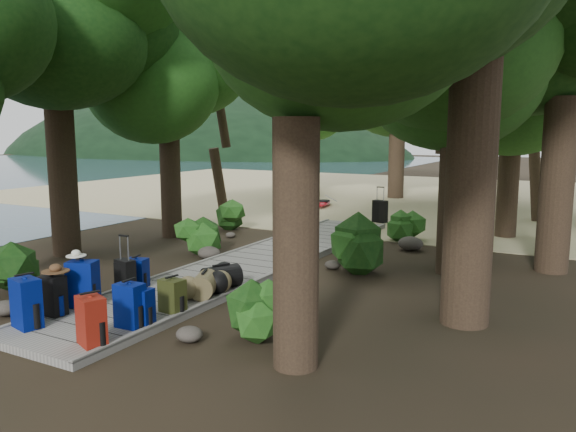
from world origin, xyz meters
The scene contains 49 objects.
ground centered at (0.00, 0.00, 0.00)m, with size 120.00×120.00×0.00m, color black.
sand_beach centered at (0.00, 16.00, 0.01)m, with size 40.00×22.00×0.02m, color tan.
water_bay centered at (-32.00, 25.00, 0.00)m, with size 50.00×60.00×0.02m, color #284353.
distant_hill centered at (-40.00, 48.00, 0.00)m, with size 32.00×16.00×12.00m, color black.
boardwalk centered at (0.00, 1.00, 0.06)m, with size 2.00×12.00×0.12m, color gray.
backpack_left_a centered at (-0.65, -4.41, 0.53)m, with size 0.44×0.31×0.83m, color navy, non-canonical shape.
backpack_left_b centered at (-0.79, -3.83, 0.47)m, with size 0.38×0.27×0.70m, color black, non-canonical shape.
backpack_left_c centered at (-0.73, -3.28, 0.55)m, with size 0.46×0.33×0.86m, color navy, non-canonical shape.
backpack_left_d centered at (-0.79, -1.97, 0.42)m, with size 0.39×0.28×0.60m, color navy, non-canonical shape.
backpack_right_a centered at (0.73, -4.43, 0.50)m, with size 0.42×0.30×0.75m, color maroon, non-canonical shape.
backpack_right_b centered at (0.68, -3.65, 0.49)m, with size 0.41×0.29×0.74m, color navy, non-canonical shape.
backpack_right_c centered at (0.74, -3.49, 0.43)m, with size 0.36×0.26×0.62m, color navy, non-canonical shape.
backpack_right_d centered at (0.76, -2.79, 0.42)m, with size 0.39×0.28×0.60m, color #383816, non-canonical shape.
duffel_right_khaki centered at (0.71, -1.87, 0.34)m, with size 0.43×0.65×0.43m, color brown, non-canonical shape.
duffel_right_black centered at (0.68, -1.32, 0.34)m, with size 0.43×0.69×0.43m, color black, non-canonical shape.
suitcase_on_boardwalk centered at (-0.70, -2.35, 0.42)m, with size 0.39×0.21×0.60m, color black, non-canonical shape.
lone_suitcase_on_sand centered at (0.48, 7.95, 0.38)m, with size 0.46×0.27×0.73m, color black, non-canonical shape.
hat_brown centered at (-0.75, -3.79, 0.89)m, with size 0.43×0.43×0.13m, color #51351E, non-canonical shape.
hat_white centered at (-0.80, -3.33, 1.03)m, with size 0.33×0.33×0.11m, color silver, non-canonical shape.
kayak centered at (-2.77, 10.56, 0.19)m, with size 0.75×3.44×0.34m, color #AA0E19.
sun_lounger centered at (3.24, 8.99, 0.34)m, with size 0.64×1.98×0.64m, color silver, non-canonical shape.
tree_right_a centered at (3.38, -3.47, 4.20)m, with size 5.04×5.04×8.40m, color black, non-canonical shape.
tree_right_c centered at (4.01, 2.34, 3.99)m, with size 4.61×4.61×7.98m, color black, non-canonical shape.
tree_right_d centered at (5.93, 3.56, 4.91)m, with size 5.35×5.35×9.81m, color black, non-canonical shape.
tree_right_e centered at (4.48, 7.33, 4.19)m, with size 4.65×4.65×8.37m, color black, non-canonical shape.
tree_left_b centered at (-4.66, -0.33, 4.80)m, with size 5.33×5.33×9.59m, color black, non-canonical shape.
tree_left_c centered at (-3.94, 2.75, 4.12)m, with size 4.74×4.74×8.25m, color black, non-canonical shape.
tree_back_a centered at (-1.22, 14.87, 5.05)m, with size 5.84×5.84×10.11m, color black, non-canonical shape.
tree_back_b centered at (2.14, 15.42, 4.49)m, with size 5.03×5.03×8.99m, color black, non-canonical shape.
tree_back_c centered at (5.27, 15.52, 4.56)m, with size 5.07×5.07×9.12m, color black, non-canonical shape.
tree_back_d centered at (-5.32, 14.82, 3.69)m, with size 4.43×4.43×7.38m, color black, non-canonical shape.
palm_right_a centered at (3.28, 5.94, 3.60)m, with size 4.22×4.22×7.20m, color #164312, non-canonical shape.
palm_right_b centered at (5.01, 11.07, 4.78)m, with size 4.95×4.95×9.56m, color #164312, non-canonical shape.
palm_right_c centered at (2.40, 12.36, 3.88)m, with size 4.88×4.88×7.76m, color #164312, non-canonical shape.
palm_left_a centered at (-4.64, 5.95, 3.69)m, with size 4.63×4.63×7.37m, color #164312, non-canonical shape.
rock_left_a centered at (-1.76, -4.00, 0.13)m, with size 0.46×0.41×0.25m, color #4C473F, non-canonical shape.
rock_left_b centered at (-2.47, -2.14, 0.09)m, with size 0.33×0.30×0.18m, color #4C473F, non-canonical shape.
rock_left_c centered at (-1.28, 0.93, 0.15)m, with size 0.56×0.50×0.31m, color #4C473F, non-canonical shape.
rock_left_d centered at (-2.37, 3.42, 0.08)m, with size 0.29×0.26×0.16m, color #4C473F, non-canonical shape.
rock_right_a centered at (1.64, -3.46, 0.11)m, with size 0.41×0.37×0.22m, color #4C473F, non-canonical shape.
rock_right_b centered at (2.12, -1.43, 0.12)m, with size 0.43×0.38×0.23m, color #4C473F, non-canonical shape.
rock_right_c centered at (1.69, 1.46, 0.10)m, with size 0.36×0.32×0.20m, color #4C473F, non-canonical shape.
rock_right_d centered at (2.63, 4.21, 0.18)m, with size 0.64×0.58×0.35m, color #4C473F, non-canonical shape.
shrub_left_a centered at (-2.80, -3.14, 0.44)m, with size 0.99×0.99×0.89m, color #1E4D17, non-canonical shape.
shrub_left_b centered at (-1.87, 1.32, 0.46)m, with size 1.02×1.02×0.92m, color #1E4D17, non-canonical shape.
shrub_left_c centered at (-3.01, 4.31, 0.50)m, with size 1.12×1.12×1.01m, color #1E4D17, non-canonical shape.
shrub_right_a centered at (2.51, -2.86, 0.42)m, with size 0.92×0.92×0.83m, color #1E4D17, non-canonical shape.
shrub_right_b centered at (2.27, 1.51, 0.61)m, with size 1.36×1.36×1.22m, color #1E4D17, non-canonical shape.
shrub_right_c centered at (2.14, 5.45, 0.42)m, with size 0.93×0.93×0.84m, color #1E4D17, non-canonical shape.
Camera 1 is at (6.61, -9.58, 3.03)m, focal length 35.00 mm.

